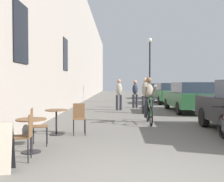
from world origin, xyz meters
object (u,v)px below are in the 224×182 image
object	(u,v)px
cafe_chair_near_toward_street	(25,134)
pedestrian_mid	(119,93)
cafe_chair_near_toward_wall	(36,124)
cafe_table_mid	(56,117)
cyclist_on_bicycle	(149,101)
cafe_chair_mid_toward_street	(79,116)
pedestrian_far	(135,92)
parked_car_fourth	(155,91)
cafe_table_near	(31,128)
parked_car_second	(189,97)
parked_car_third	(167,93)
street_lamp	(150,62)
pedestrian_near	(145,93)

from	to	relation	value
cafe_chair_near_toward_street	pedestrian_mid	distance (m)	9.47
cafe_chair_near_toward_wall	cafe_table_mid	bearing A→B (deg)	82.91
cafe_table_mid	cyclist_on_bicycle	bearing A→B (deg)	36.71
cafe_chair_mid_toward_street	pedestrian_far	distance (m)	8.39
cafe_chair_mid_toward_street	pedestrian_far	world-z (taller)	pedestrian_far
pedestrian_far	parked_car_fourth	distance (m)	10.13
cafe_table_near	pedestrian_far	bearing A→B (deg)	73.67
cafe_chair_near_toward_street	parked_car_fourth	size ratio (longest dim) A/B	0.21
cafe_chair_mid_toward_street	parked_car_second	bearing A→B (deg)	50.71
cafe_table_mid	pedestrian_far	size ratio (longest dim) A/B	0.43
pedestrian_mid	pedestrian_far	distance (m)	1.72
cafe_table_near	parked_car_fourth	world-z (taller)	parked_car_fourth
cafe_chair_mid_toward_street	pedestrian_far	xyz separation A→B (m)	(2.22, 8.08, 0.42)
parked_car_fourth	pedestrian_far	bearing A→B (deg)	-105.26
parked_car_third	street_lamp	bearing A→B (deg)	158.09
cafe_table_near	cafe_chair_near_toward_wall	bearing A→B (deg)	97.06
pedestrian_mid	parked_car_second	world-z (taller)	pedestrian_mid
cyclist_on_bicycle	street_lamp	distance (m)	10.33
pedestrian_far	street_lamp	distance (m)	4.78
cyclist_on_bicycle	parked_car_fourth	distance (m)	15.94
cafe_table_near	cafe_chair_near_toward_wall	size ratio (longest dim) A/B	0.81
pedestrian_far	cafe_table_near	bearing A→B (deg)	-106.33
cafe_chair_near_toward_street	cafe_table_mid	world-z (taller)	cafe_chair_near_toward_street
cafe_table_mid	parked_car_third	xyz separation A→B (m)	(5.47, 11.69, 0.26)
street_lamp	cafe_chair_mid_toward_street	bearing A→B (deg)	-106.62
cyclist_on_bicycle	pedestrian_near	world-z (taller)	pedestrian_near
pedestrian_mid	parked_car_fourth	xyz separation A→B (m)	(3.65, 11.17, -0.20)
cafe_chair_near_toward_street	parked_car_third	size ratio (longest dim) A/B	0.21
cafe_table_mid	pedestrian_near	size ratio (longest dim) A/B	0.41
pedestrian_mid	cafe_table_mid	bearing A→B (deg)	-105.49
cafe_chair_near_toward_street	street_lamp	size ratio (longest dim) A/B	0.18
pedestrian_mid	street_lamp	xyz separation A→B (m)	(2.39, 5.43, 2.14)
cafe_chair_near_toward_wall	parked_car_fourth	world-z (taller)	parked_car_fourth
cafe_table_mid	cafe_chair_near_toward_street	bearing A→B (deg)	-90.32
pedestrian_far	parked_car_third	xyz separation A→B (m)	(2.61, 3.54, -0.16)
cafe_table_mid	parked_car_fourth	bearing A→B (deg)	72.87
cafe_table_near	cyclist_on_bicycle	bearing A→B (deg)	53.59
parked_car_third	cafe_chair_mid_toward_street	bearing A→B (deg)	-112.56
pedestrian_near	cafe_chair_near_toward_street	bearing A→B (deg)	-112.08
cafe_table_near	pedestrian_mid	distance (m)	8.90
cafe_chair_mid_toward_street	parked_car_second	xyz separation A→B (m)	(4.82, 5.88, 0.28)
cafe_chair_mid_toward_street	parked_car_second	distance (m)	7.61
cafe_chair_mid_toward_street	parked_car_fourth	world-z (taller)	parked_car_fourth
cafe_chair_near_toward_street	parked_car_third	xyz separation A→B (m)	(5.49, 14.20, 0.26)
parked_car_second	parked_car_fourth	bearing A→B (deg)	89.69
cafe_chair_near_toward_wall	street_lamp	size ratio (longest dim) A/B	0.18
pedestrian_mid	pedestrian_far	size ratio (longest dim) A/B	1.02
cafe_table_mid	cafe_chair_mid_toward_street	distance (m)	0.65
cafe_chair_mid_toward_street	pedestrian_mid	bearing A→B (deg)	79.60
pedestrian_mid	parked_car_third	bearing A→B (deg)	53.90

